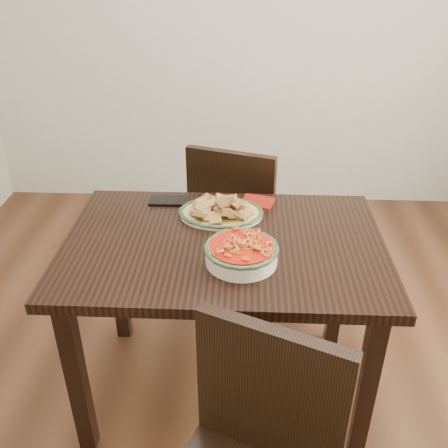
{
  "coord_description": "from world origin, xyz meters",
  "views": [
    {
      "loc": [
        0.04,
        -1.63,
        1.72
      ],
      "look_at": [
        -0.04,
        -0.06,
        0.81
      ],
      "focal_mm": 40.0,
      "sensor_mm": 36.0,
      "label": 1
    }
  ],
  "objects_px": {
    "fish_plate": "(221,206)",
    "smartphone": "(169,201)",
    "chair_far": "(237,218)",
    "noodle_bowl": "(241,251)",
    "dining_table": "(224,264)"
  },
  "relations": [
    {
      "from": "chair_far",
      "to": "smartphone",
      "type": "bearing_deg",
      "value": 66.6
    },
    {
      "from": "dining_table",
      "to": "fish_plate",
      "type": "bearing_deg",
      "value": 95.95
    },
    {
      "from": "dining_table",
      "to": "noodle_bowl",
      "type": "bearing_deg",
      "value": -63.29
    },
    {
      "from": "fish_plate",
      "to": "noodle_bowl",
      "type": "distance_m",
      "value": 0.33
    },
    {
      "from": "chair_far",
      "to": "smartphone",
      "type": "relative_size",
      "value": 5.53
    },
    {
      "from": "chair_far",
      "to": "fish_plate",
      "type": "bearing_deg",
      "value": 99.9
    },
    {
      "from": "dining_table",
      "to": "smartphone",
      "type": "relative_size",
      "value": 7.28
    },
    {
      "from": "dining_table",
      "to": "chair_far",
      "type": "xyz_separation_m",
      "value": [
        0.04,
        0.62,
        -0.15
      ]
    },
    {
      "from": "dining_table",
      "to": "chair_far",
      "type": "bearing_deg",
      "value": 86.53
    },
    {
      "from": "chair_far",
      "to": "noodle_bowl",
      "type": "distance_m",
      "value": 0.81
    },
    {
      "from": "fish_plate",
      "to": "smartphone",
      "type": "bearing_deg",
      "value": 154.63
    },
    {
      "from": "chair_far",
      "to": "smartphone",
      "type": "xyz_separation_m",
      "value": [
        -0.28,
        -0.32,
        0.26
      ]
    },
    {
      "from": "dining_table",
      "to": "fish_plate",
      "type": "distance_m",
      "value": 0.24
    },
    {
      "from": "fish_plate",
      "to": "noodle_bowl",
      "type": "bearing_deg",
      "value": -75.07
    },
    {
      "from": "chair_far",
      "to": "fish_plate",
      "type": "xyz_separation_m",
      "value": [
        -0.06,
        -0.43,
        0.3
      ]
    }
  ]
}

